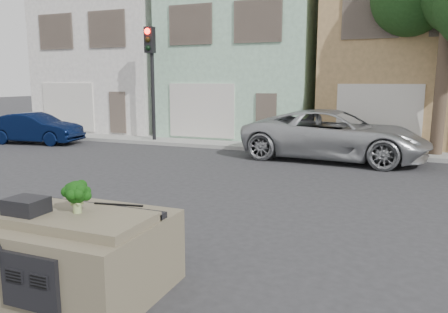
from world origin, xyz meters
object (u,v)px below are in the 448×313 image
Objects in this scene: navy_sedan at (36,143)px; broccoli at (77,197)px; silver_pickup at (333,160)px; traffic_signal at (152,86)px.

navy_sedan is 15.53m from broccoli.
broccoli is (-1.62, -11.39, 1.33)m from silver_pickup.
navy_sedan is 0.81× the size of traffic_signal.
silver_pickup is 11.58m from broccoli.
silver_pickup is (12.93, 0.82, 0.00)m from navy_sedan.
silver_pickup reaches higher than navy_sedan.
navy_sedan is at bearing -157.10° from traffic_signal.
traffic_signal reaches higher than navy_sedan.
navy_sedan is 12.96m from silver_pickup.
navy_sedan is at bearing 98.05° from silver_pickup.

